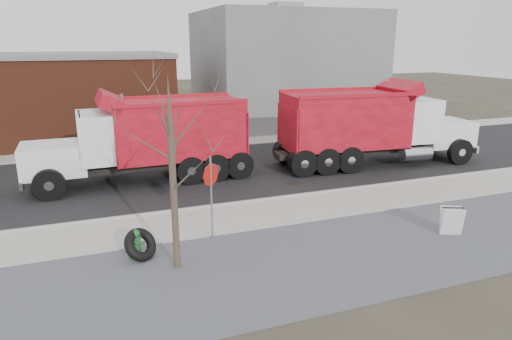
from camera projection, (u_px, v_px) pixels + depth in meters
name	position (u px, v px, depth m)	size (l,w,h in m)	color
ground	(255.00, 219.00, 15.82)	(120.00, 120.00, 0.00)	#383328
gravel_verge	(298.00, 262.00, 12.66)	(60.00, 5.00, 0.03)	slate
sidewalk	(252.00, 215.00, 16.04)	(60.00, 2.50, 0.06)	#9E9B93
curb	(240.00, 203.00, 17.20)	(60.00, 0.15, 0.11)	#9E9B93
road	(208.00, 171.00, 21.50)	(60.00, 9.40, 0.02)	black
far_sidewalk	(184.00, 146.00, 26.63)	(60.00, 2.00, 0.06)	#9E9B93
building_grey	(284.00, 68.00, 33.98)	(12.00, 10.00, 8.00)	gray
bare_tree	(171.00, 150.00, 11.50)	(3.20, 3.20, 5.20)	#382D23
fire_hydrant	(136.00, 245.00, 12.85)	(0.50, 0.48, 0.87)	#276024
truck_tire	(140.00, 245.00, 12.78)	(1.26, 1.20, 0.97)	black
stop_sign	(211.00, 183.00, 13.73)	(0.60, 0.45, 2.64)	gray
sandwich_board	(452.00, 221.00, 14.33)	(0.78, 0.65, 0.92)	silver
dump_truck_red_a	(370.00, 123.00, 22.22)	(10.33, 3.59, 4.07)	black
dump_truck_red_b	(149.00, 136.00, 19.59)	(9.47, 2.89, 3.95)	black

